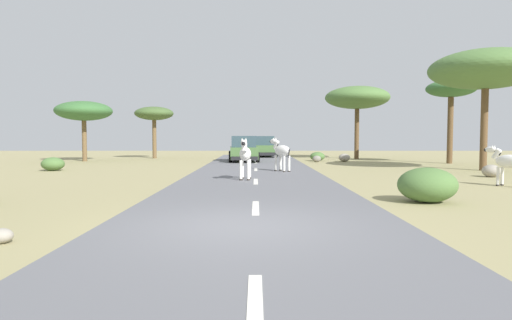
# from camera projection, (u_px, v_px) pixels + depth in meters

# --- Properties ---
(ground_plane) EXTENTS (90.00, 90.00, 0.00)m
(ground_plane) POSITION_uv_depth(u_px,v_px,m) (239.00, 228.00, 8.24)
(ground_plane) COLOR #998E60
(road) EXTENTS (6.00, 64.00, 0.05)m
(road) POSITION_uv_depth(u_px,v_px,m) (256.00, 226.00, 8.24)
(road) COLOR slate
(road) RESTS_ON ground_plane
(lane_markings) EXTENTS (0.16, 56.00, 0.01)m
(lane_markings) POSITION_uv_depth(u_px,v_px,m) (255.00, 237.00, 7.24)
(lane_markings) COLOR silver
(lane_markings) RESTS_ON road
(zebra_0) EXTENTS (0.51, 1.76, 1.65)m
(zebra_0) POSITION_uv_depth(u_px,v_px,m) (245.00, 155.00, 16.91)
(zebra_0) COLOR silver
(zebra_0) RESTS_ON road
(zebra_1) EXTENTS (0.93, 1.41, 1.44)m
(zebra_1) POSITION_uv_depth(u_px,v_px,m) (507.00, 162.00, 15.05)
(zebra_1) COLOR silver
(zebra_1) RESTS_ON ground_plane
(zebra_2) EXTENTS (1.11, 1.59, 1.65)m
(zebra_2) POSITION_uv_depth(u_px,v_px,m) (281.00, 151.00, 21.06)
(zebra_2) COLOR silver
(zebra_2) RESTS_ON road
(car_0) EXTENTS (2.25, 4.45, 1.74)m
(car_0) POSITION_uv_depth(u_px,v_px,m) (264.00, 147.00, 36.62)
(car_0) COLOR #476B38
(car_0) RESTS_ON road
(car_1) EXTENTS (2.22, 4.44, 1.74)m
(car_1) POSITION_uv_depth(u_px,v_px,m) (244.00, 150.00, 29.64)
(car_1) COLOR #476B38
(car_1) RESTS_ON road
(tree_0) EXTENTS (3.08, 3.08, 4.13)m
(tree_0) POSITION_uv_depth(u_px,v_px,m) (154.00, 114.00, 34.45)
(tree_0) COLOR brown
(tree_0) RESTS_ON ground_plane
(tree_2) EXTENTS (5.58, 5.58, 6.14)m
(tree_2) POSITION_uv_depth(u_px,v_px,m) (486.00, 70.00, 21.90)
(tree_2) COLOR brown
(tree_2) RESTS_ON ground_plane
(tree_3) EXTENTS (3.89, 3.89, 4.23)m
(tree_3) POSITION_uv_depth(u_px,v_px,m) (84.00, 111.00, 30.27)
(tree_3) COLOR brown
(tree_3) RESTS_ON ground_plane
(tree_4) EXTENTS (3.12, 3.12, 5.39)m
(tree_4) POSITION_uv_depth(u_px,v_px,m) (451.00, 91.00, 27.75)
(tree_4) COLOR brown
(tree_4) RESTS_ON ground_plane
(tree_6) EXTENTS (4.96, 4.96, 5.64)m
(tree_6) POSITION_uv_depth(u_px,v_px,m) (357.00, 98.00, 33.42)
(tree_6) COLOR brown
(tree_6) RESTS_ON ground_plane
(bush_1) EXTENTS (1.55, 1.39, 0.93)m
(bush_1) POSITION_uv_depth(u_px,v_px,m) (427.00, 185.00, 11.41)
(bush_1) COLOR #4C7038
(bush_1) RESTS_ON ground_plane
(bush_2) EXTENTS (1.15, 1.04, 0.69)m
(bush_2) POSITION_uv_depth(u_px,v_px,m) (53.00, 164.00, 22.02)
(bush_2) COLOR #4C7038
(bush_2) RESTS_ON ground_plane
(bush_3) EXTENTS (1.06, 0.95, 0.64)m
(bush_3) POSITION_uv_depth(u_px,v_px,m) (318.00, 156.00, 30.97)
(bush_3) COLOR #4C7038
(bush_3) RESTS_ON ground_plane
(rock_0) EXTENTS (0.79, 0.80, 0.56)m
(rock_0) POSITION_uv_depth(u_px,v_px,m) (344.00, 158.00, 29.99)
(rock_0) COLOR gray
(rock_0) RESTS_ON ground_plane
(rock_1) EXTENTS (0.58, 0.43, 0.45)m
(rock_1) POSITION_uv_depth(u_px,v_px,m) (317.00, 159.00, 29.48)
(rock_1) COLOR gray
(rock_1) RESTS_ON ground_plane
(rock_2) EXTENTS (0.78, 0.72, 0.54)m
(rock_2) POSITION_uv_depth(u_px,v_px,m) (491.00, 171.00, 18.55)
(rock_2) COLOR gray
(rock_2) RESTS_ON ground_plane
(rock_3) EXTENTS (0.38, 0.34, 0.25)m
(rock_3) POSITION_uv_depth(u_px,v_px,m) (1.00, 236.00, 7.02)
(rock_3) COLOR gray
(rock_3) RESTS_ON ground_plane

